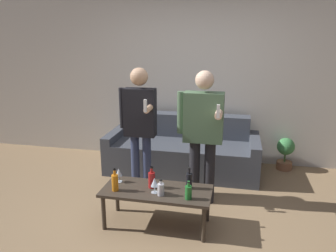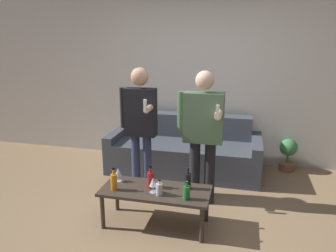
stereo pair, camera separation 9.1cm
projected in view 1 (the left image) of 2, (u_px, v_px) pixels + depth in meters
name	position (u px, v px, depth m)	size (l,w,h in m)	color
ground_plane	(170.00, 227.00, 3.44)	(16.00, 16.00, 0.00)	#997A56
wall_back	(198.00, 75.00, 5.03)	(8.00, 0.06, 2.70)	silver
couch	(183.00, 151.00, 4.85)	(2.18, 0.90, 0.79)	#474C56
coffee_table	(157.00, 194.00, 3.39)	(1.13, 0.49, 0.41)	#3D3328
bottle_orange	(189.00, 180.00, 3.38)	(0.06, 0.06, 0.23)	black
bottle_green	(188.00, 192.00, 3.17)	(0.07, 0.07, 0.19)	#23752D
bottle_dark	(152.00, 179.00, 3.40)	(0.07, 0.07, 0.23)	#B21E1E
bottle_yellow	(115.00, 182.00, 3.33)	(0.07, 0.07, 0.24)	orange
bottle_red	(161.00, 189.00, 3.24)	(0.07, 0.07, 0.17)	silver
wine_glass_near	(154.00, 183.00, 3.28)	(0.07, 0.07, 0.16)	silver
wine_glass_far	(119.00, 173.00, 3.53)	(0.07, 0.07, 0.16)	silver
person_standing_left	(140.00, 121.00, 3.93)	(0.44, 0.41, 1.59)	navy
person_standing_right	(203.00, 129.00, 3.74)	(0.53, 0.42, 1.58)	#232328
potted_plant	(285.00, 151.00, 4.86)	(0.25, 0.25, 0.49)	#936042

